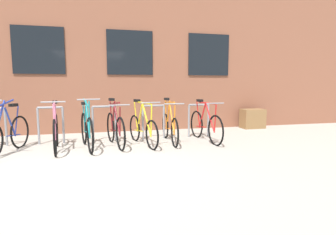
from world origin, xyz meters
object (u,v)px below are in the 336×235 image
bicycle_red (205,125)px  planter_box (252,119)px  bicycle_maroon (115,128)px  bicycle_teal (87,130)px  bicycle_yellow (143,128)px  bicycle_blue (7,134)px  bicycle_orange (170,126)px  bicycle_pink (56,131)px

bicycle_red → planter_box: bicycle_red is taller
bicycle_maroon → bicycle_red: size_ratio=0.96×
bicycle_teal → bicycle_yellow: bearing=3.1°
bicycle_maroon → bicycle_teal: bicycle_teal is taller
bicycle_maroon → bicycle_yellow: 0.61m
bicycle_yellow → bicycle_teal: bicycle_teal is taller
bicycle_maroon → bicycle_teal: (-0.60, -0.11, 0.01)m
bicycle_blue → bicycle_orange: (3.42, 0.24, -0.01)m
bicycle_blue → bicycle_maroon: bearing=3.9°
bicycle_teal → planter_box: bicycle_teal is taller
bicycle_blue → planter_box: bicycle_blue is taller
bicycle_pink → bicycle_teal: bearing=0.6°
bicycle_red → bicycle_teal: size_ratio=1.01×
bicycle_yellow → planter_box: bicycle_yellow is taller
bicycle_blue → bicycle_orange: 3.43m
bicycle_red → planter_box: bearing=34.4°
bicycle_yellow → bicycle_maroon: bearing=175.6°
bicycle_teal → bicycle_pink: bearing=-179.4°
bicycle_pink → bicycle_red: size_ratio=0.98×
bicycle_pink → planter_box: 5.78m
bicycle_maroon → bicycle_orange: (1.28, 0.09, -0.02)m
bicycle_yellow → bicycle_teal: bearing=-176.9°
bicycle_yellow → bicycle_red: bearing=2.2°
bicycle_pink → bicycle_orange: bicycle_pink is taller
bicycle_pink → bicycle_blue: (-0.91, -0.02, -0.01)m
bicycle_pink → bicycle_maroon: size_ratio=1.02×
planter_box → bicycle_red: bearing=-145.6°
bicycle_orange → bicycle_pink: bearing=-175.1°
bicycle_maroon → bicycle_teal: bearing=-169.4°
bicycle_blue → bicycle_teal: size_ratio=0.96×
bicycle_red → bicycle_yellow: 1.54m
bicycle_blue → bicycle_maroon: 2.14m
bicycle_pink → bicycle_yellow: size_ratio=1.03×
bicycle_blue → bicycle_maroon: (2.14, 0.15, 0.00)m
bicycle_maroon → bicycle_blue: bearing=-176.1°
bicycle_orange → planter_box: bicycle_orange is taller
bicycle_maroon → bicycle_red: bearing=0.3°
bicycle_pink → bicycle_red: (3.38, 0.13, -0.01)m
bicycle_pink → bicycle_yellow: 1.84m
bicycle_maroon → bicycle_yellow: bearing=-4.4°
bicycle_blue → bicycle_pink: bearing=1.6°
bicycle_maroon → planter_box: 4.57m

